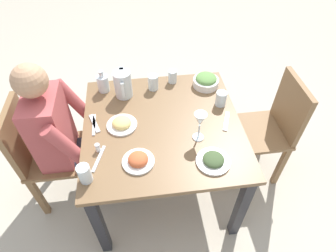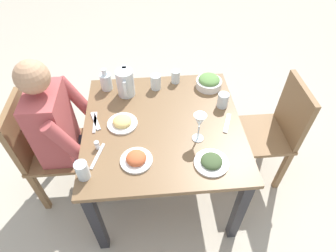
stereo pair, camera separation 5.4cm
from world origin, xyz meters
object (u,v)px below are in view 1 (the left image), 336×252
object	(u,v)px
chair_near	(43,152)
water_glass_near_left	(153,82)
diner_near	(69,134)
water_glass_by_pitcher	(85,174)
water_glass_far_left	(221,99)
salt_shaker	(98,148)
salad_bowl	(206,81)
chair_far	(271,126)
wine_glass	(200,121)
plate_dolmas	(213,160)
plate_rice_curry	(138,160)
water_pitcher	(123,84)
plate_fries	(122,124)
dining_table	(163,135)
water_glass_near_right	(173,76)
oil_carafe	(103,84)

from	to	relation	value
chair_near	water_glass_near_left	bearing A→B (deg)	111.77
diner_near	water_glass_by_pitcher	size ratio (longest dim) A/B	10.56
water_glass_far_left	salt_shaker	size ratio (longest dim) A/B	1.88
salad_bowl	chair_far	bearing A→B (deg)	59.08
wine_glass	salad_bowl	bearing A→B (deg)	162.23
water_glass_far_left	wine_glass	distance (m)	0.36
plate_dolmas	wine_glass	size ratio (longest dim) A/B	0.99
salad_bowl	water_glass_far_left	xyz separation A→B (m)	(0.21, 0.05, 0.01)
plate_dolmas	plate_rice_curry	xyz separation A→B (m)	(-0.05, -0.41, 0.00)
diner_near	water_pitcher	bearing A→B (deg)	125.54
plate_fries	water_glass_near_left	bearing A→B (deg)	146.21
chair_near	salt_shaker	world-z (taller)	chair_near
chair_near	water_glass_by_pitcher	size ratio (longest dim) A/B	7.91
wine_glass	water_glass_by_pitcher	bearing A→B (deg)	-71.60
diner_near	plate_dolmas	distance (m)	0.93
plate_dolmas	water_glass_far_left	size ratio (longest dim) A/B	1.91
dining_table	water_glass_near_right	size ratio (longest dim) A/B	10.50
water_glass_by_pitcher	oil_carafe	bearing A→B (deg)	174.22
plate_fries	dining_table	bearing A→B (deg)	85.73
plate_dolmas	salad_bowl	bearing A→B (deg)	170.68
salad_bowl	plate_rice_curry	size ratio (longest dim) A/B	1.01
chair_far	water_glass_far_left	size ratio (longest dim) A/B	8.63
water_glass_near_left	diner_near	bearing A→B (deg)	-61.63
water_pitcher	plate_fries	distance (m)	0.31
diner_near	water_glass_far_left	xyz separation A→B (m)	(-0.08, 1.01, 0.12)
chair_near	plate_dolmas	distance (m)	1.14
plate_fries	water_glass_near_left	size ratio (longest dim) A/B	1.75
water_glass_far_left	oil_carafe	xyz separation A→B (m)	(-0.26, -0.78, 0.01)
chair_near	water_glass_far_left	xyz separation A→B (m)	(-0.08, 1.22, 0.26)
chair_far	salad_bowl	distance (m)	0.58
dining_table	water_glass_near_left	bearing A→B (deg)	-176.53
water_glass_near_right	oil_carafe	distance (m)	0.50
diner_near	oil_carafe	xyz separation A→B (m)	(-0.34, 0.23, 0.12)
chair_near	water_glass_far_left	world-z (taller)	chair_near
salt_shaker	water_glass_by_pitcher	bearing A→B (deg)	-15.85
dining_table	diner_near	world-z (taller)	diner_near
plate_dolmas	water_glass_by_pitcher	xyz separation A→B (m)	(0.03, -0.69, 0.04)
chair_near	wine_glass	size ratio (longest dim) A/B	4.48
chair_far	oil_carafe	bearing A→B (deg)	-104.74
diner_near	water_glass_near_left	world-z (taller)	diner_near
plate_dolmas	water_pitcher	bearing A→B (deg)	-143.64
oil_carafe	salt_shaker	xyz separation A→B (m)	(0.55, -0.02, -0.03)
water_glass_near_right	water_glass_by_pitcher	distance (m)	0.97
chair_near	diner_near	world-z (taller)	diner_near
water_glass_far_left	plate_fries	bearing A→B (deg)	-80.15
oil_carafe	water_glass_far_left	bearing A→B (deg)	71.90
plate_fries	water_glass_by_pitcher	xyz separation A→B (m)	(0.38, -0.19, 0.04)
plate_dolmas	water_glass_by_pitcher	bearing A→B (deg)	-87.92
salad_bowl	chair_near	bearing A→B (deg)	-75.68
wine_glass	oil_carafe	world-z (taller)	wine_glass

